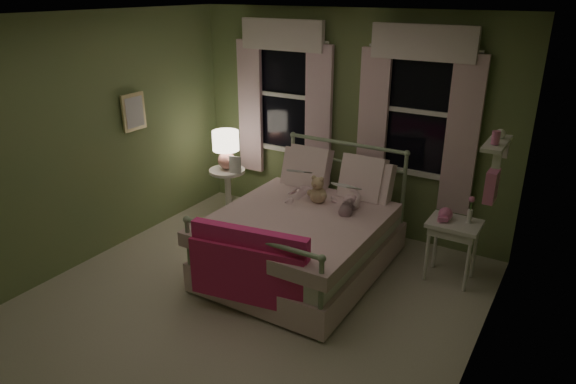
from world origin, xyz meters
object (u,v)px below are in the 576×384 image
Objects in this scene: bed at (305,236)px; child_left at (302,170)px; table_lamp at (226,146)px; child_right at (349,178)px; nightstand_left at (228,186)px; nightstand_right at (454,231)px; teddy_bear at (318,192)px.

bed is 0.75m from child_left.
bed reaches higher than table_lamp.
bed is at bearing -23.19° from table_lamp.
nightstand_left is at bearing -23.92° from child_right.
bed is 1.74m from table_lamp.
table_lamp is at bearing -11.32° from child_left.
table_lamp reaches higher than nightstand_left.
child_right is at bearing -172.07° from nightstand_right.
table_lamp is (-1.51, 0.38, 0.16)m from teddy_bear.
child_right reaches higher than table_lamp.
child_left reaches higher than nightstand_left.
nightstand_left is (-1.79, 0.23, -0.53)m from child_right.
child_right is 2.44× the size of teddy_bear.
bed is 3.13× the size of nightstand_left.
child_left reaches higher than nightstand_right.
child_right is 0.36m from teddy_bear.
child_left is 0.56m from child_right.
bed is at bearing 122.66° from child_left.
teddy_bear is (0.28, -0.16, -0.15)m from child_left.
nightstand_left is 1.32× the size of table_lamp.
child_left is at bearing -10.39° from nightstand_left.
table_lamp is (-1.23, 0.23, 0.02)m from child_left.
child_right is at bearing 29.50° from teddy_bear.
nightstand_left and nightstand_right have the same top height.
table_lamp is 2.91m from nightstand_right.
nightstand_left is (-1.51, 0.65, 0.03)m from bed.
bed is 1.64m from nightstand_left.
teddy_bear is 0.49× the size of nightstand_right.
child_left is (-0.28, 0.42, 0.55)m from bed.
bed is at bearing -23.19° from nightstand_left.
child_left is 1.71m from nightstand_right.
child_right is (0.28, 0.42, 0.56)m from bed.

